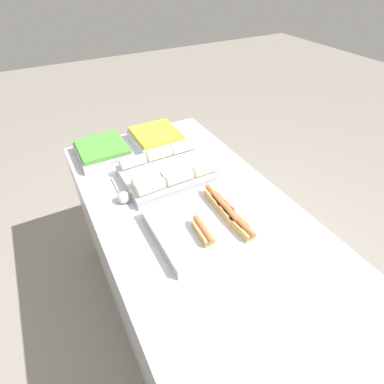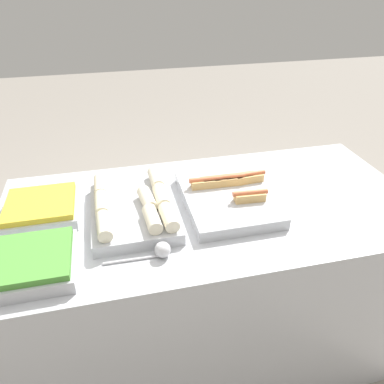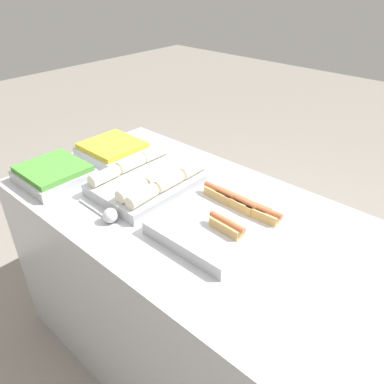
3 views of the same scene
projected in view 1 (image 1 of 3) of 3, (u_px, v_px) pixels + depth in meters
ground_plane at (198, 318)px, 1.91m from camera, size 12.00×12.00×0.00m
counter at (200, 276)px, 1.63m from camera, size 1.80×0.88×0.90m
tray_hotdogs at (212, 221)px, 1.27m from camera, size 0.38×0.48×0.10m
tray_wraps at (169, 172)px, 1.54m from camera, size 0.34×0.47×0.10m
tray_side_front at (103, 151)px, 1.70m from camera, size 0.29×0.28×0.07m
tray_side_back at (156, 137)px, 1.82m from camera, size 0.29×0.28×0.07m
serving_spoon_near at (123, 197)px, 1.41m from camera, size 0.24×0.06×0.06m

